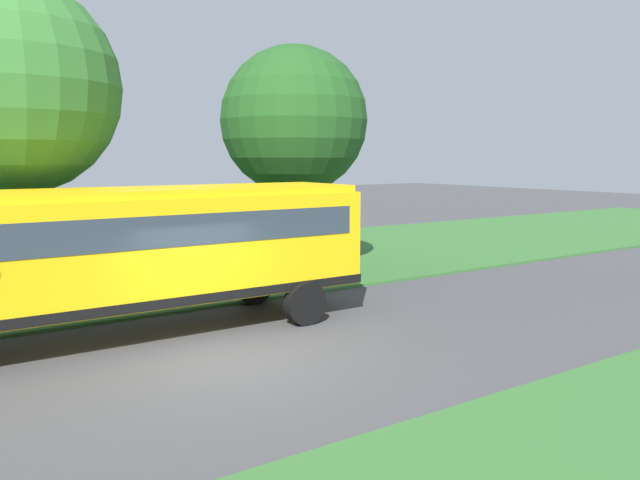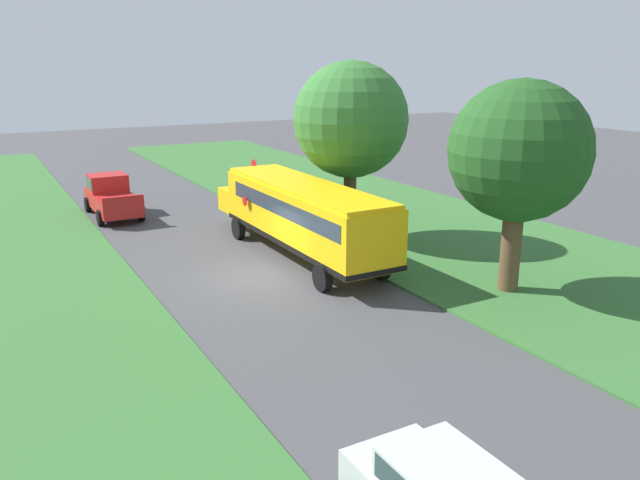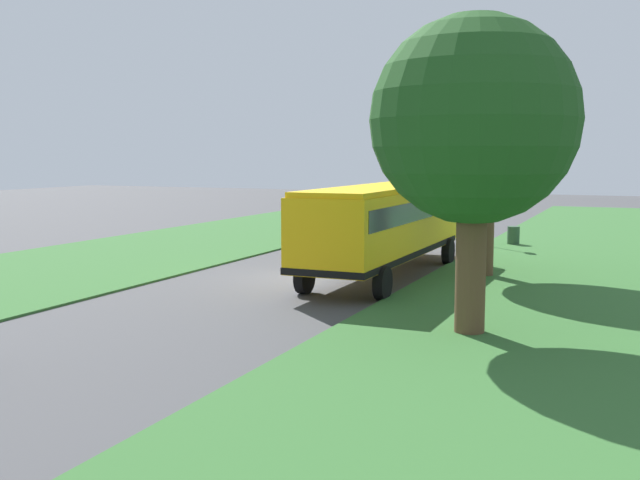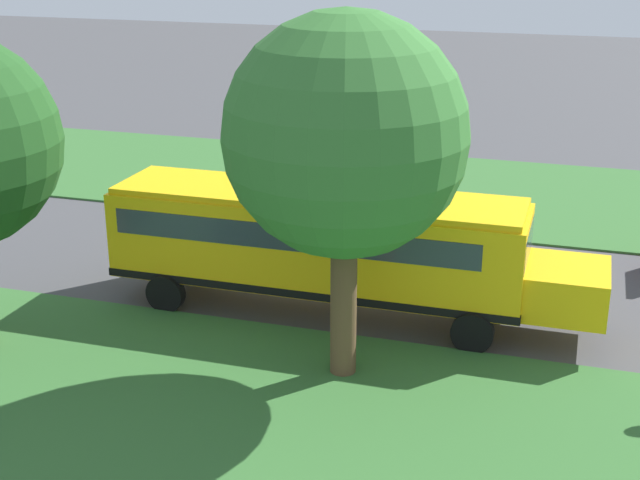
# 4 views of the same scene
# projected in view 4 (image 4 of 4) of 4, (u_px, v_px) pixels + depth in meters

# --- Properties ---
(ground_plane) EXTENTS (120.00, 120.00, 0.00)m
(ground_plane) POSITION_uv_depth(u_px,v_px,m) (309.00, 269.00, 25.86)
(ground_plane) COLOR #424244
(grass_verge) EXTENTS (12.00, 80.00, 0.08)m
(grass_verge) POSITION_uv_depth(u_px,v_px,m) (147.00, 453.00, 16.85)
(grass_verge) COLOR #33662D
(grass_verge) RESTS_ON ground
(grass_far_side) EXTENTS (10.00, 80.00, 0.07)m
(grass_far_side) POSITION_uv_depth(u_px,v_px,m) (381.00, 185.00, 33.94)
(grass_far_side) COLOR #33662D
(grass_far_side) RESTS_ON ground
(school_bus) EXTENTS (2.84, 12.42, 3.16)m
(school_bus) POSITION_uv_depth(u_px,v_px,m) (327.00, 241.00, 22.45)
(school_bus) COLOR yellow
(school_bus) RESTS_ON ground
(oak_tree_beside_bus) EXTENTS (5.08, 5.08, 7.98)m
(oak_tree_beside_bus) POSITION_uv_depth(u_px,v_px,m) (348.00, 133.00, 18.03)
(oak_tree_beside_bus) COLOR brown
(oak_tree_beside_bus) RESTS_ON ground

